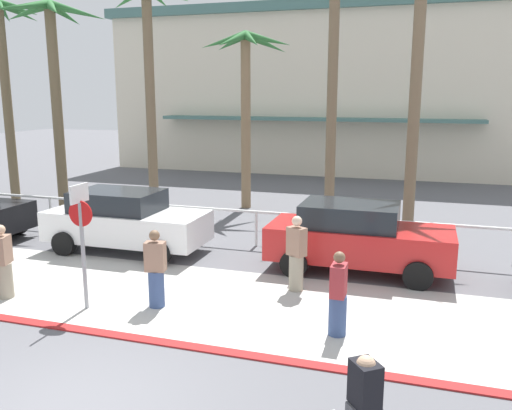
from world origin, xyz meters
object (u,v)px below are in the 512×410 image
Objects in this scene: pedestrian_1 at (338,298)px; pedestrian_2 at (296,257)px; stop_sign_bike_lane at (82,229)px; palm_tree_6 at (420,16)px; pedestrian_0 at (4,265)px; palm_tree_1 at (2,49)px; palm_tree_3 at (148,39)px; palm_tree_2 at (53,52)px; pedestrian_3 at (156,272)px; car_red_2 at (357,237)px; car_white_1 at (125,220)px; palm_tree_5 at (334,26)px; palm_tree_4 at (246,77)px.

pedestrian_2 is (-1.23, 1.96, 0.07)m from pedestrian_1.
stop_sign_bike_lane is 0.28× the size of palm_tree_6.
palm_tree_1 is at bearing 130.27° from pedestrian_0.
palm_tree_6 is at bearing -3.29° from palm_tree_3.
palm_tree_2 reaches higher than stop_sign_bike_lane.
pedestrian_2 is 3.05m from pedestrian_3.
stop_sign_bike_lane is 0.58× the size of car_red_2.
car_white_1 is at bearing -36.53° from palm_tree_2.
pedestrian_2 is (3.81, 2.27, -0.89)m from stop_sign_bike_lane.
car_white_1 is 2.59× the size of pedestrian_2.
car_white_1 is (-1.39, 3.85, -0.81)m from stop_sign_bike_lane.
palm_tree_1 is 4.93× the size of pedestrian_1.
stop_sign_bike_lane is 5.13m from pedestrian_1.
palm_tree_5 is 9.66m from car_white_1.
pedestrian_1 is at bearing -79.21° from palm_tree_5.
palm_tree_1 is at bearing -170.13° from palm_tree_4.
palm_tree_4 reaches higher than car_red_2.
pedestrian_0 is at bearing -158.44° from pedestrian_2.
palm_tree_4 is at bearing 116.91° from pedestrian_1.
palm_tree_1 is (-9.37, 8.71, 4.29)m from stop_sign_bike_lane.
car_red_2 is (8.30, -5.22, -5.31)m from palm_tree_3.
palm_tree_6 reaches higher than palm_tree_5.
pedestrian_1 is (5.09, -10.02, -4.16)m from palm_tree_4.
car_red_2 is 5.03m from pedestrian_3.
palm_tree_6 reaches higher than pedestrian_1.
palm_tree_5 reaches higher than stop_sign_bike_lane.
palm_tree_5 is at bearing 7.03° from palm_tree_1.
palm_tree_4 is at bearing 90.29° from stop_sign_bike_lane.
palm_tree_6 reaches higher than car_red_2.
palm_tree_3 reaches higher than car_white_1.
palm_tree_3 is 1.84× the size of car_white_1.
palm_tree_2 reaches higher than palm_tree_4.
palm_tree_1 reaches higher than pedestrian_0.
car_white_1 is (-4.53, -6.40, -5.64)m from palm_tree_5.
pedestrian_0 is at bearing -179.43° from stop_sign_bike_lane.
palm_tree_4 is (3.34, 1.08, -1.30)m from palm_tree_3.
stop_sign_bike_lane is 6.40m from car_red_2.
palm_tree_6 reaches higher than palm_tree_1.
palm_tree_2 is 0.91× the size of palm_tree_3.
car_white_1 is 1.00× the size of car_red_2.
palm_tree_2 reaches higher than car_white_1.
car_red_2 is (4.95, -6.30, -4.01)m from palm_tree_4.
palm_tree_6 is 5.86× the size of pedestrian_1.
palm_tree_2 is (3.47, -1.51, -0.31)m from palm_tree_1.
stop_sign_bike_lane is 11.61m from palm_tree_6.
palm_tree_4 reaches higher than pedestrian_3.
pedestrian_2 is at bearing 122.06° from pedestrian_1.
palm_tree_1 is 15.32m from palm_tree_6.
palm_tree_3 is 4.99× the size of pedestrian_3.
palm_tree_6 reaches higher than pedestrian_0.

